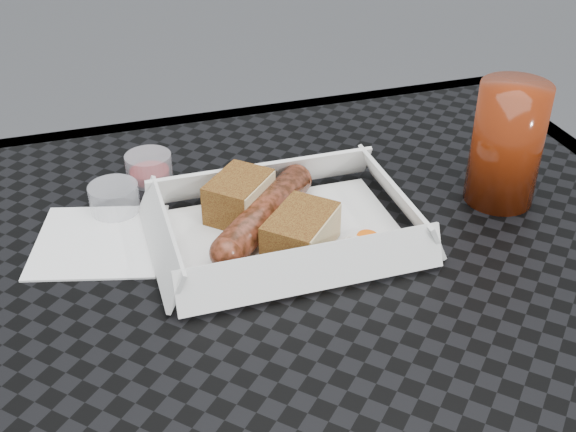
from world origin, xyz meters
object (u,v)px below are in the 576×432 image
Objects in this scene: patio_table at (314,365)px; food_tray at (285,235)px; bratwurst at (264,214)px; drink_glass at (507,144)px.

patio_table is 3.64× the size of food_tray.
bratwurst is 1.07× the size of drink_glass.
patio_table is 5.85× the size of bratwurst.
bratwurst reaches higher than patio_table.
food_tray is 0.24m from drink_glass.
food_tray is 1.61× the size of bratwurst.
bratwurst is at bearing 176.53° from drink_glass.
food_tray is 0.03m from bratwurst.
patio_table is 0.29m from drink_glass.
food_tray is at bearing 87.86° from patio_table.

